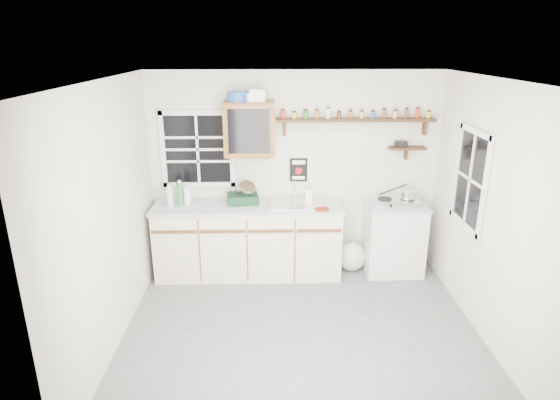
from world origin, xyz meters
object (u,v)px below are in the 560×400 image
Objects in this scene: main_cabinet at (248,239)px; hotplate at (396,202)px; dish_rack at (244,196)px; upper_cabinet at (249,129)px; right_cabinet at (393,238)px; spice_shelf at (356,119)px.

main_cabinet is 1.89m from hotplate.
dish_rack is (-0.05, 0.08, 0.55)m from main_cabinet.
upper_cabinet is at bearing 29.23° from dish_rack.
right_cabinet is (1.83, 0.03, -0.01)m from main_cabinet.
spice_shelf is 4.65× the size of dish_rack.
dish_rack is 0.70× the size of hotplate.
main_cabinet is 1.21× the size of spice_shelf.
spice_shelf reaches higher than right_cabinet.
upper_cabinet reaches higher than main_cabinet.
upper_cabinet is 1.58× the size of dish_rack.
upper_cabinet is 2.00m from hotplate.
main_cabinet is 2.54× the size of right_cabinet.
upper_cabinet reaches higher than hotplate.
upper_cabinet is 0.82m from dish_rack.
dish_rack is at bearing -142.44° from upper_cabinet.
upper_cabinet is (-1.80, 0.12, 1.37)m from right_cabinet.
main_cabinet is at bearing -170.75° from spice_shelf.
main_cabinet is 0.56m from dish_rack.
upper_cabinet is (0.03, 0.14, 1.36)m from main_cabinet.
main_cabinet is 3.93× the size of hotplate.
right_cabinet is 1.96m from dish_rack.
dish_rack is 1.87m from hotplate.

